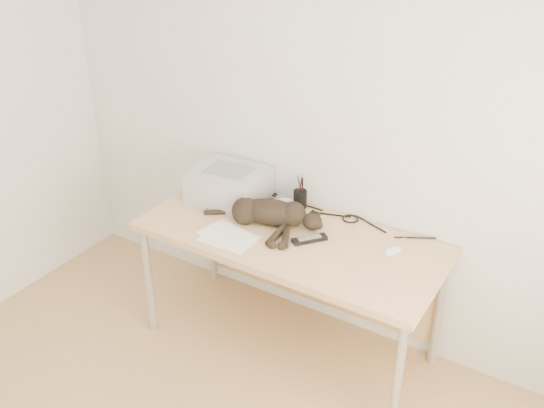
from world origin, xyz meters
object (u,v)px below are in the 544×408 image
Objects in this scene: desk at (297,249)px; pen_cup at (300,199)px; printer at (229,185)px; cat at (267,213)px; mug at (286,208)px; mouse at (393,249)px.

pen_cup reaches higher than desk.
pen_cup is at bearing 18.48° from printer.
desk is at bearing 0.27° from cat.
printer is 5.01× the size of mug.
cat is 7.52× the size of mug.
desk is at bearing -34.98° from mug.
mug reaches higher than mouse.
mug is at bearing 60.11° from cat.
cat reaches higher than desk.
printer is (-0.49, 0.07, 0.23)m from desk.
mug is at bearing 2.67° from printer.
cat is (-0.16, -0.05, 0.20)m from desk.
pen_cup reaches higher than mug.
pen_cup is (0.06, 0.26, -0.01)m from cat.
mouse is (0.67, 0.10, -0.05)m from cat.
mug is 0.12m from pen_cup.
desk is 2.41× the size of cat.
pen_cup is at bearing 59.42° from cat.
cat is (0.33, -0.13, -0.03)m from printer.
desk is 0.26m from cat.
printer reaches higher than mouse.
printer and pen_cup have the same top height.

